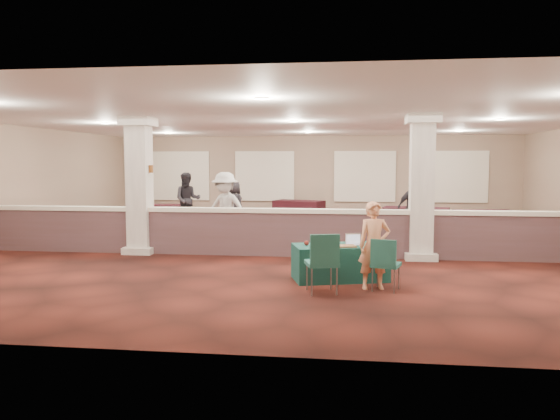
# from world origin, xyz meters

# --- Properties ---
(ground) EXTENTS (16.00, 16.00, 0.00)m
(ground) POSITION_xyz_m (0.00, 0.00, 0.00)
(ground) COLOR #4F1B13
(ground) RESTS_ON ground
(wall_back) EXTENTS (16.00, 0.04, 3.20)m
(wall_back) POSITION_xyz_m (0.00, 8.00, 1.60)
(wall_back) COLOR gray
(wall_back) RESTS_ON ground
(wall_front) EXTENTS (16.00, 0.04, 3.20)m
(wall_front) POSITION_xyz_m (0.00, -8.00, 1.60)
(wall_front) COLOR gray
(wall_front) RESTS_ON ground
(wall_left) EXTENTS (0.04, 16.00, 3.20)m
(wall_left) POSITION_xyz_m (-8.00, 0.00, 1.60)
(wall_left) COLOR gray
(wall_left) RESTS_ON ground
(ceiling) EXTENTS (16.00, 16.00, 0.02)m
(ceiling) POSITION_xyz_m (0.00, 0.00, 3.20)
(ceiling) COLOR white
(ceiling) RESTS_ON wall_back
(partition_wall) EXTENTS (15.60, 0.28, 1.10)m
(partition_wall) POSITION_xyz_m (0.00, -1.50, 0.57)
(partition_wall) COLOR #513737
(partition_wall) RESTS_ON ground
(column_left) EXTENTS (0.72, 0.72, 3.20)m
(column_left) POSITION_xyz_m (-3.50, -1.50, 1.64)
(column_left) COLOR beige
(column_left) RESTS_ON ground
(column_right) EXTENTS (0.72, 0.72, 3.20)m
(column_right) POSITION_xyz_m (3.00, -1.50, 1.64)
(column_right) COLOR beige
(column_right) RESTS_ON ground
(sconce_left) EXTENTS (0.12, 0.12, 0.18)m
(sconce_left) POSITION_xyz_m (-3.78, -1.50, 2.00)
(sconce_left) COLOR brown
(sconce_left) RESTS_ON column_left
(sconce_right) EXTENTS (0.12, 0.12, 0.18)m
(sconce_right) POSITION_xyz_m (-3.22, -1.50, 2.00)
(sconce_right) COLOR brown
(sconce_right) RESTS_ON column_left
(near_table) EXTENTS (1.84, 1.27, 0.64)m
(near_table) POSITION_xyz_m (1.26, -3.88, 0.32)
(near_table) COLOR #103D35
(near_table) RESTS_ON ground
(conf_chair_main) EXTENTS (0.55, 0.55, 0.89)m
(conf_chair_main) POSITION_xyz_m (2.02, -4.71, 0.53)
(conf_chair_main) COLOR #205E51
(conf_chair_main) RESTS_ON ground
(conf_chair_side) EXTENTS (0.62, 0.62, 1.00)m
(conf_chair_side) POSITION_xyz_m (1.01, -5.03, 0.59)
(conf_chair_side) COLOR #205E51
(conf_chair_side) RESTS_ON ground
(woman) EXTENTS (0.59, 0.45, 1.50)m
(woman) POSITION_xyz_m (1.85, -4.56, 0.75)
(woman) COLOR #E37C62
(woman) RESTS_ON ground
(far_table_front_left) EXTENTS (1.87, 1.24, 0.69)m
(far_table_front_left) POSITION_xyz_m (-6.15, 3.00, 0.35)
(far_table_front_left) COLOR black
(far_table_front_left) RESTS_ON ground
(far_table_front_center) EXTENTS (2.07, 1.20, 0.80)m
(far_table_front_center) POSITION_xyz_m (0.16, 0.30, 0.40)
(far_table_front_center) COLOR black
(far_table_front_center) RESTS_ON ground
(far_table_front_right) EXTENTS (2.11, 1.40, 0.79)m
(far_table_front_right) POSITION_xyz_m (3.40, 3.00, 0.39)
(far_table_front_right) COLOR black
(far_table_front_right) RESTS_ON ground
(far_table_back_left) EXTENTS (1.66, 0.87, 0.66)m
(far_table_back_left) POSITION_xyz_m (-5.15, 4.71, 0.33)
(far_table_back_left) COLOR black
(far_table_back_left) RESTS_ON ground
(far_table_back_center) EXTENTS (1.99, 1.43, 0.73)m
(far_table_back_center) POSITION_xyz_m (-0.46, 6.40, 0.36)
(far_table_back_center) COLOR black
(far_table_back_center) RESTS_ON ground
(far_table_back_right) EXTENTS (1.82, 1.06, 0.70)m
(far_table_back_right) POSITION_xyz_m (5.49, 3.20, 0.35)
(far_table_back_right) COLOR black
(far_table_back_right) RESTS_ON ground
(attendee_a) EXTENTS (0.96, 0.68, 1.81)m
(attendee_a) POSITION_xyz_m (-4.02, 4.00, 0.91)
(attendee_a) COLOR black
(attendee_a) RESTS_ON ground
(attendee_b) EXTENTS (1.32, 0.87, 1.90)m
(attendee_b) POSITION_xyz_m (-1.79, 0.00, 0.95)
(attendee_b) COLOR beige
(attendee_b) RESTS_ON ground
(attendee_c) EXTENTS (1.08, 0.89, 1.66)m
(attendee_c) POSITION_xyz_m (3.24, 2.38, 0.83)
(attendee_c) COLOR black
(attendee_c) RESTS_ON ground
(attendee_d) EXTENTS (0.88, 0.75, 1.57)m
(attendee_d) POSITION_xyz_m (-2.32, 3.50, 0.78)
(attendee_d) COLOR black
(attendee_d) RESTS_ON ground
(laptop_base) EXTENTS (0.34, 0.28, 0.02)m
(laptop_base) POSITION_xyz_m (1.53, -3.85, 0.65)
(laptop_base) COLOR silver
(laptop_base) RESTS_ON near_table
(laptop_screen) EXTENTS (0.28, 0.09, 0.19)m
(laptop_screen) POSITION_xyz_m (1.50, -3.75, 0.76)
(laptop_screen) COLOR silver
(laptop_screen) RESTS_ON near_table
(screen_glow) EXTENTS (0.25, 0.08, 0.17)m
(screen_glow) POSITION_xyz_m (1.50, -3.76, 0.74)
(screen_glow) COLOR #AEB8D0
(screen_glow) RESTS_ON near_table
(knitting) EXTENTS (0.41, 0.35, 0.03)m
(knitting) POSITION_xyz_m (1.37, -4.08, 0.66)
(knitting) COLOR #BA671D
(knitting) RESTS_ON near_table
(yarn_cream) EXTENTS (0.10, 0.10, 0.10)m
(yarn_cream) POSITION_xyz_m (0.82, -4.10, 0.69)
(yarn_cream) COLOR beige
(yarn_cream) RESTS_ON near_table
(yarn_red) EXTENTS (0.09, 0.09, 0.09)m
(yarn_red) POSITION_xyz_m (0.66, -4.01, 0.69)
(yarn_red) COLOR maroon
(yarn_red) RESTS_ON near_table
(yarn_grey) EXTENTS (0.09, 0.09, 0.09)m
(yarn_grey) POSITION_xyz_m (0.85, -3.89, 0.69)
(yarn_grey) COLOR #434348
(yarn_grey) RESTS_ON near_table
(scissors) EXTENTS (0.11, 0.05, 0.01)m
(scissors) POSITION_xyz_m (1.88, -3.96, 0.65)
(scissors) COLOR red
(scissors) RESTS_ON near_table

